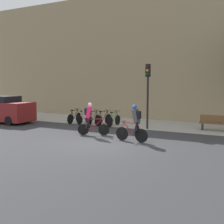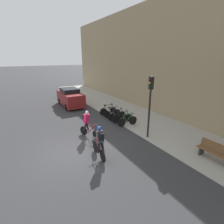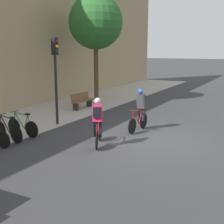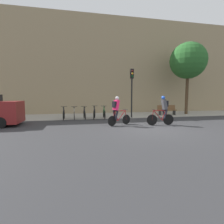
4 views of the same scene
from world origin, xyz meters
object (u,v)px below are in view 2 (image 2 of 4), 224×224
(parked_bike_0, at_px, (108,110))
(traffic_light_pole, at_px, (150,97))
(parked_bike_1, at_px, (112,113))
(parked_bike_4, at_px, (127,121))
(parked_car, at_px, (70,97))
(parked_bike_2, at_px, (117,115))
(cyclist_pink, at_px, (87,123))
(cyclist_grey, at_px, (100,142))
(parked_bike_3, at_px, (122,118))
(bench, at_px, (216,152))

(parked_bike_0, distance_m, traffic_light_pole, 5.76)
(parked_bike_1, relative_size, parked_bike_4, 0.97)
(parked_car, bearing_deg, parked_bike_2, 18.63)
(parked_bike_0, bearing_deg, cyclist_pink, -45.22)
(cyclist_grey, bearing_deg, parked_bike_0, 148.17)
(parked_bike_3, xyz_separation_m, parked_bike_4, (0.76, -0.00, -0.01))
(parked_bike_4, bearing_deg, parked_bike_3, 179.99)
(cyclist_grey, distance_m, parked_car, 10.68)
(traffic_light_pole, bearing_deg, cyclist_pink, -121.27)
(cyclist_grey, bearing_deg, bench, 58.42)
(parked_bike_4, bearing_deg, bench, 10.90)
(parked_bike_3, bearing_deg, cyclist_pink, -73.26)
(parked_bike_0, bearing_deg, bench, 7.29)
(parked_bike_2, relative_size, parked_bike_4, 1.01)
(cyclist_pink, relative_size, cyclist_grey, 0.98)
(parked_bike_4, bearing_deg, parked_bike_2, -179.94)
(cyclist_pink, xyz_separation_m, parked_bike_4, (-0.23, 3.30, -0.55))
(parked_bike_2, xyz_separation_m, traffic_light_pole, (3.77, 0.03, 2.29))
(parked_bike_0, height_order, parked_bike_4, same)
(parked_bike_1, distance_m, parked_car, 5.68)
(parked_bike_0, xyz_separation_m, parked_bike_2, (1.52, -0.00, -0.01))
(cyclist_pink, bearing_deg, traffic_light_pole, 58.73)
(parked_bike_1, bearing_deg, parked_bike_0, 179.92)
(parked_bike_0, distance_m, parked_bike_3, 2.28)
(parked_bike_3, relative_size, bench, 0.96)
(cyclist_grey, bearing_deg, traffic_light_pole, 101.16)
(parked_bike_4, bearing_deg, cyclist_grey, -51.36)
(parked_bike_2, bearing_deg, parked_bike_4, 0.06)
(parked_bike_1, height_order, parked_bike_2, parked_bike_2)
(parked_bike_4, xyz_separation_m, bench, (6.01, 1.16, 0.08))
(cyclist_grey, xyz_separation_m, parked_bike_2, (-4.51, 3.74, -0.56))
(traffic_light_pole, distance_m, parked_car, 10.17)
(traffic_light_pole, bearing_deg, parked_bike_3, -179.45)
(cyclist_grey, height_order, parked_bike_4, cyclist_grey)
(parked_bike_4, xyz_separation_m, traffic_light_pole, (2.25, 0.03, 2.28))
(parked_bike_0, height_order, bench, parked_bike_0)
(parked_bike_2, distance_m, parked_bike_3, 0.76)
(parked_bike_4, distance_m, bench, 6.12)
(cyclist_pink, relative_size, traffic_light_pole, 0.45)
(cyclist_grey, distance_m, parked_bike_0, 7.12)
(traffic_light_pole, bearing_deg, parked_car, -168.10)
(parked_bike_3, bearing_deg, parked_bike_1, -179.95)
(parked_bike_2, bearing_deg, bench, 8.75)
(cyclist_grey, height_order, parked_bike_2, cyclist_grey)
(parked_bike_1, distance_m, parked_bike_4, 2.28)
(parked_bike_2, xyz_separation_m, bench, (7.53, 1.16, 0.09))
(parked_bike_2, height_order, parked_bike_3, parked_bike_3)
(cyclist_pink, distance_m, parked_bike_3, 3.48)
(cyclist_pink, relative_size, parked_bike_0, 1.05)
(parked_bike_1, bearing_deg, parked_bike_2, -0.04)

